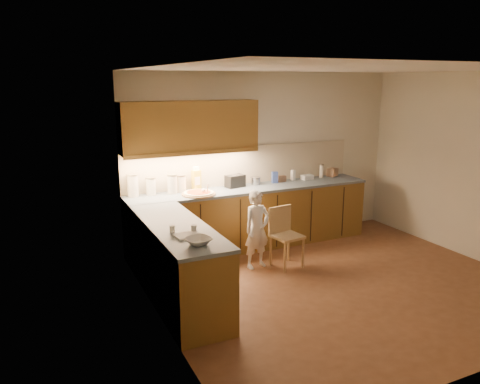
{
  "coord_description": "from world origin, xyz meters",
  "views": [
    {
      "loc": [
        -3.41,
        -4.37,
        2.47
      ],
      "look_at": [
        -0.8,
        1.2,
        1.0
      ],
      "focal_mm": 35.0,
      "sensor_mm": 36.0,
      "label": 1
    }
  ],
  "objects_px": {
    "pizza_on_board": "(199,193)",
    "oil_jug": "(196,180)",
    "child": "(257,229)",
    "toaster": "(235,181)",
    "wooden_chair": "(284,232)"
  },
  "relations": [
    {
      "from": "pizza_on_board",
      "to": "oil_jug",
      "type": "bearing_deg",
      "value": 76.89
    },
    {
      "from": "child",
      "to": "toaster",
      "type": "xyz_separation_m",
      "value": [
        0.09,
        0.89,
        0.48
      ]
    },
    {
      "from": "child",
      "to": "toaster",
      "type": "distance_m",
      "value": 1.01
    },
    {
      "from": "wooden_chair",
      "to": "toaster",
      "type": "xyz_separation_m",
      "value": [
        -0.28,
        0.98,
        0.54
      ]
    },
    {
      "from": "child",
      "to": "wooden_chair",
      "type": "distance_m",
      "value": 0.38
    },
    {
      "from": "child",
      "to": "toaster",
      "type": "bearing_deg",
      "value": 75.26
    },
    {
      "from": "child",
      "to": "wooden_chair",
      "type": "bearing_deg",
      "value": -23.52
    },
    {
      "from": "pizza_on_board",
      "to": "child",
      "type": "height_order",
      "value": "pizza_on_board"
    },
    {
      "from": "pizza_on_board",
      "to": "child",
      "type": "bearing_deg",
      "value": -49.35
    },
    {
      "from": "wooden_chair",
      "to": "toaster",
      "type": "distance_m",
      "value": 1.16
    },
    {
      "from": "child",
      "to": "toaster",
      "type": "height_order",
      "value": "toaster"
    },
    {
      "from": "toaster",
      "to": "oil_jug",
      "type": "bearing_deg",
      "value": 163.91
    },
    {
      "from": "toaster",
      "to": "pizza_on_board",
      "type": "bearing_deg",
      "value": -173.27
    },
    {
      "from": "wooden_chair",
      "to": "child",
      "type": "bearing_deg",
      "value": 157.82
    },
    {
      "from": "pizza_on_board",
      "to": "oil_jug",
      "type": "relative_size",
      "value": 1.37
    }
  ]
}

